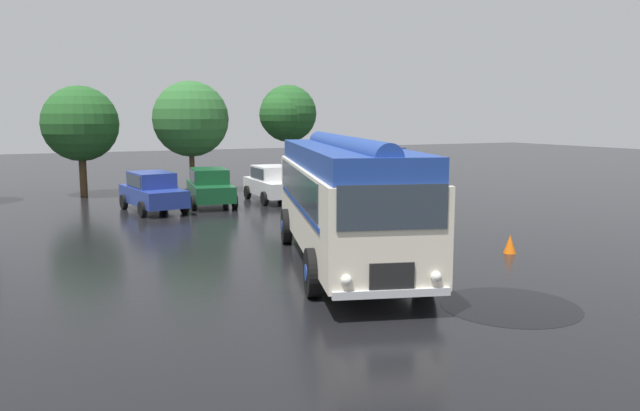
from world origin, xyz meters
name	(u,v)px	position (x,y,z in m)	size (l,w,h in m)	color
ground_plane	(384,266)	(0.00, 0.00, 0.00)	(120.00, 120.00, 0.00)	black
vintage_bus	(344,195)	(-0.78, 0.85, 1.89)	(5.34, 10.36, 3.49)	silver
car_near_left	(153,191)	(-3.66, 12.70, 0.85)	(2.36, 4.38, 1.66)	navy
car_mid_left	(210,187)	(-0.99, 13.36, 0.85)	(2.41, 4.40, 1.66)	#144C28
car_mid_right	(273,183)	(2.13, 13.54, 0.85)	(2.08, 4.26, 1.66)	silver
car_far_right	(330,182)	(4.89, 12.97, 0.85)	(1.98, 4.21, 1.66)	#144C28
box_van	(375,170)	(7.27, 12.69, 1.36)	(2.65, 5.89, 2.50)	navy
tree_left_of_centre	(80,124)	(-5.83, 19.37, 3.63)	(3.76, 3.76, 5.52)	#4C3823
tree_centre	(190,120)	(-0.54, 18.46, 3.83)	(3.94, 3.94, 5.83)	#4C3823
tree_right_of_centre	(286,114)	(5.17, 19.12, 4.11)	(3.44, 3.29, 5.78)	#4C3823
traffic_cone	(510,244)	(4.20, -0.21, 0.28)	(0.36, 0.36, 0.55)	orange
puddle_patch	(510,306)	(0.55, -4.19, 0.00)	(2.94, 2.94, 0.01)	black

